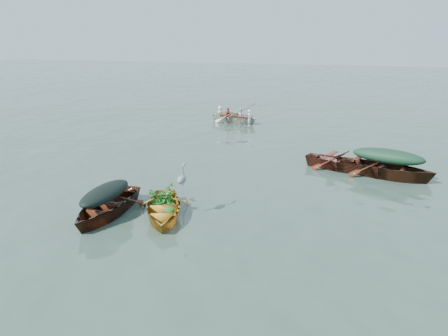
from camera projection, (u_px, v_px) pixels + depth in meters
The scene contains 13 objects.
ground at pixel (209, 219), 12.23m from camera, with size 140.00×140.00×0.00m, color #3A5144.
yellow_dinghy at pixel (163, 217), 12.35m from camera, with size 1.46×3.38×0.92m, color #BF8E25.
dark_covered_boat at pixel (107, 216), 12.45m from camera, with size 1.48×3.98×1.01m, color #472510.
green_tarp_boat at pixel (386, 177), 15.81m from camera, with size 1.43×4.61×1.09m, color #482110.
open_wooden_boat at pixel (344, 170), 16.62m from camera, with size 1.33×4.27×0.99m, color #5C2417.
rowed_boat at pixel (234, 123), 25.68m from camera, with size 1.20×4.01×0.94m, color beige.
dark_tarp_cover at pixel (105, 192), 12.24m from camera, with size 0.81×2.19×0.40m, color black.
green_tarp_cover at pixel (388, 156), 15.57m from camera, with size 0.79×2.54×0.52m, color #13301F.
thwart_benches at pixel (345, 157), 16.47m from camera, with size 0.80×2.14×0.04m, color #511E13, non-canonical shape.
heron at pixel (182, 185), 12.18m from camera, with size 0.28×0.40×0.92m, color gray, non-canonical shape.
dinghy_weeds at pixel (164, 185), 12.66m from camera, with size 0.70×0.90×0.60m, color #1E641A.
rowers at pixel (235, 109), 25.44m from camera, with size 1.08×2.81×0.76m, color white.
oars at pixel (235, 115), 25.54m from camera, with size 2.60×0.60×0.06m, color #925E37, non-canonical shape.
Camera 1 is at (3.92, -10.60, 4.91)m, focal length 35.00 mm.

